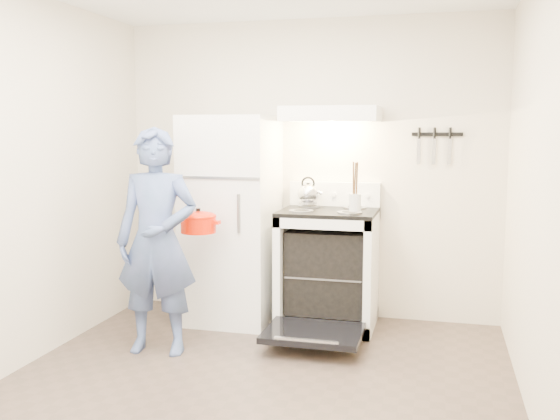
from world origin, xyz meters
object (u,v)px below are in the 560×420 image
(dutch_oven, at_px, (198,224))
(refrigerator, at_px, (232,219))
(person, at_px, (157,241))
(tea_kettle, at_px, (308,192))
(stove_body, at_px, (328,270))

(dutch_oven, bearing_deg, refrigerator, 84.94)
(refrigerator, relative_size, dutch_oven, 5.13)
(refrigerator, bearing_deg, dutch_oven, -95.06)
(person, bearing_deg, dutch_oven, 45.72)
(tea_kettle, height_order, dutch_oven, tea_kettle)
(person, bearing_deg, refrigerator, 66.59)
(person, relative_size, dutch_oven, 4.84)
(stove_body, relative_size, person, 0.57)
(stove_body, bearing_deg, person, -140.08)
(refrigerator, relative_size, person, 1.06)
(person, bearing_deg, tea_kettle, 42.41)
(tea_kettle, height_order, person, person)
(dutch_oven, bearing_deg, stove_body, 35.94)
(tea_kettle, bearing_deg, person, -130.81)
(refrigerator, relative_size, tea_kettle, 6.75)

